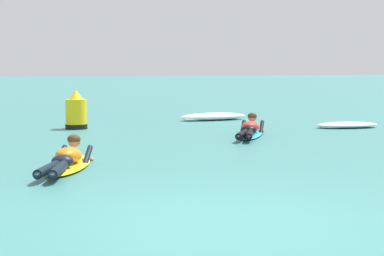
# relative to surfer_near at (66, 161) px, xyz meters

# --- Properties ---
(ground_plane) EXTENTS (120.00, 120.00, 0.00)m
(ground_plane) POSITION_rel_surfer_near_xyz_m (1.49, 6.43, -0.14)
(ground_plane) COLOR #387A75
(surfer_near) EXTENTS (1.05, 2.48, 0.54)m
(surfer_near) POSITION_rel_surfer_near_xyz_m (0.00, 0.00, 0.00)
(surfer_near) COLOR yellow
(surfer_near) RESTS_ON ground
(surfer_far) EXTENTS (1.43, 2.63, 0.55)m
(surfer_far) POSITION_rel_surfer_near_xyz_m (4.18, 3.70, -0.00)
(surfer_far) COLOR #2DB2D1
(surfer_far) RESTS_ON ground
(whitewater_front) EXTENTS (2.06, 0.92, 0.21)m
(whitewater_front) POSITION_rel_surfer_near_xyz_m (4.35, 7.76, -0.04)
(whitewater_front) COLOR white
(whitewater_front) RESTS_ON ground
(whitewater_mid_left) EXTENTS (1.64, 0.76, 0.15)m
(whitewater_mid_left) POSITION_rel_surfer_near_xyz_m (7.18, 4.94, -0.07)
(whitewater_mid_left) COLOR white
(whitewater_mid_left) RESTS_ON ground
(channel_marker_buoy) EXTENTS (0.55, 0.55, 0.99)m
(channel_marker_buoy) POSITION_rel_surfer_near_xyz_m (0.38, 6.16, 0.25)
(channel_marker_buoy) COLOR yellow
(channel_marker_buoy) RESTS_ON ground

